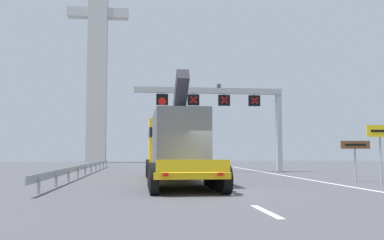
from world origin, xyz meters
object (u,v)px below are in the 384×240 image
tourist_info_sign_brown (355,150)px  bridge_pylon_distant (98,39)px  exit_sign_yellow (381,140)px  heavy_haul_truck_yellow (174,145)px  overhead_lane_gantry (228,104)px

tourist_info_sign_brown → bridge_pylon_distant: bearing=113.4°
exit_sign_yellow → tourist_info_sign_brown: (-0.24, 2.06, -0.51)m
heavy_haul_truck_yellow → overhead_lane_gantry: bearing=63.1°
overhead_lane_gantry → heavy_haul_truck_yellow: (-4.96, -9.76, -3.43)m
heavy_haul_truck_yellow → bridge_pylon_distant: (-8.66, 40.46, 16.47)m
overhead_lane_gantry → exit_sign_yellow: 14.65m
heavy_haul_truck_yellow → bridge_pylon_distant: bridge_pylon_distant is taller
bridge_pylon_distant → exit_sign_yellow: bearing=-67.3°
heavy_haul_truck_yellow → tourist_info_sign_brown: (9.59, -1.62, -0.31)m
overhead_lane_gantry → bridge_pylon_distant: 36.03m
bridge_pylon_distant → tourist_info_sign_brown: bearing=-66.6°
overhead_lane_gantry → heavy_haul_truck_yellow: size_ratio=0.85×
heavy_haul_truck_yellow → bridge_pylon_distant: 44.54m
overhead_lane_gantry → tourist_info_sign_brown: 12.84m
exit_sign_yellow → bridge_pylon_distant: 50.55m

